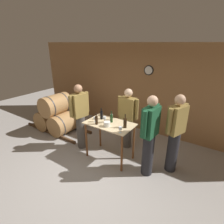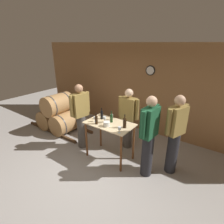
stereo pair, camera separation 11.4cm
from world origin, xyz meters
The scene contains 17 objects.
ground_plane centered at (0.00, 0.00, 0.00)m, with size 14.00×14.00×0.00m, color #9E9993.
back_wall centered at (0.00, 2.58, 1.35)m, with size 8.40×0.08×2.70m.
barrel_rack centered at (-2.20, 1.02, 0.49)m, with size 2.24×0.88×1.20m.
tasting_table centered at (0.08, 0.72, 0.75)m, with size 1.13×0.67×0.94m.
wine_bottle_far_left centered at (-0.23, 0.82, 1.05)m, with size 0.07×0.07×0.29m.
wine_bottle_left centered at (-0.15, 0.52, 1.05)m, with size 0.07×0.07×0.27m.
wine_bottle_center centered at (0.07, 0.80, 1.04)m, with size 0.07×0.07×0.27m.
wine_bottle_right centered at (0.48, 0.73, 1.06)m, with size 0.08×0.08×0.31m.
wine_glass_near_left centered at (-0.26, 0.59, 1.03)m, with size 0.07×0.07×0.13m.
wine_glass_near_center centered at (-0.04, 0.69, 1.05)m, with size 0.07×0.07×0.15m.
wine_glass_near_right centered at (0.01, 0.91, 1.04)m, with size 0.06×0.06×0.14m.
wine_glass_far_side centered at (0.52, 0.47, 1.04)m, with size 0.07×0.07×0.14m.
ice_bucket centered at (0.12, 0.56, 0.99)m, with size 0.15×0.15×0.11m.
person_host centered at (1.48, 1.11, 0.94)m, with size 0.34×0.56×1.77m.
person_visitor_with_scarf centered at (1.08, 0.70, 0.95)m, with size 0.25×0.59×1.78m.
person_visitor_bearded centered at (0.18, 1.40, 0.86)m, with size 0.59×0.24×1.63m.
person_visitor_near_door centered at (-0.83, 0.69, 0.93)m, with size 0.29×0.58×1.75m.
Camera 2 is at (2.27, -2.24, 2.69)m, focal length 28.00 mm.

